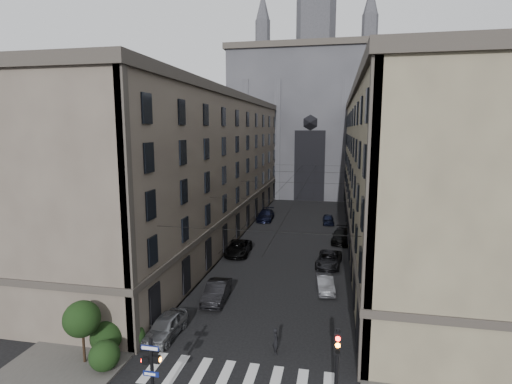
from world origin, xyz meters
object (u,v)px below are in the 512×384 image
Objects in this scene: car_left_far at (265,215)px; car_right_far at (328,219)px; car_left_midnear at (217,292)px; car_right_midnear at (329,259)px; car_right_midfar at (342,236)px; car_left_near at (166,326)px; car_left_midfar at (238,248)px; car_right_near at (325,284)px; traffic_light_right at (337,368)px; pedestrian at (276,341)px; pedestrian_signal_left at (152,369)px; gothic_tower at (314,113)px.

car_left_far is 1.38× the size of car_right_far.
car_left_midnear is 0.91× the size of car_right_midnear.
car_right_far is (-1.89, 9.69, -0.11)m from car_right_midfar.
car_left_near is 37.56m from car_right_far.
car_left_near is 18.87m from car_left_midfar.
car_right_near is (10.57, 10.17, -0.09)m from car_left_near.
car_right_midfar is 9.87m from car_right_far.
traffic_light_right is 0.92× the size of car_left_far.
car_right_midfar is (11.68, 7.58, 0.04)m from car_left_midfar.
car_left_near is 7.80m from pedestrian.
pedestrian_signal_left is 13.49m from car_left_midnear.
car_right_near is 11.08m from pedestrian.
pedestrian_signal_left is 0.83× the size of car_left_midnear.
car_right_far is at bearing 76.67° from car_left_near.
pedestrian is (-4.38, -26.99, 0.05)m from car_right_midfar.
car_left_near is (-2.45, 7.05, -1.55)m from pedestrian_signal_left.
pedestrian_signal_left is at bearing -89.30° from car_left_far.
car_right_far is (7.82, 43.18, -1.62)m from pedestrian_signal_left.
traffic_light_right is 1.08× the size of car_left_midnear.
traffic_light_right is 1.26× the size of car_right_near.
pedestrian reaches higher than car_left_near.
pedestrian_signal_left is at bearing -123.02° from car_right_near.
gothic_tower is at bearing 100.47° from car_right_midnear.
car_left_far is at bearing 89.00° from car_left_midnear.
traffic_light_right is at bearing -27.27° from car_left_near.
car_right_midnear is 9.66m from car_right_midfar.
pedestrian_signal_left is at bearing -100.30° from car_right_midfar.
car_left_midfar is (-1.97, 25.91, -1.55)m from pedestrian_signal_left.
pedestrian is (7.78, -0.55, 0.09)m from car_left_near.
pedestrian_signal_left is 43.91m from car_right_far.
gothic_tower is 43.87m from car_right_midfar.
pedestrian_signal_left is 34.90m from car_right_midfar.
car_right_midfar is at bearing -81.18° from gothic_tower.
car_right_near is 0.74× the size of car_right_midfar.
car_left_midnear reaches higher than car_right_near.
pedestrian_signal_left reaches higher than car_right_far.
car_left_midnear reaches higher than car_right_far.
traffic_light_right is 0.94× the size of car_left_midfar.
car_right_midfar is at bearing -42.99° from car_left_far.
car_left_near is at bearing -92.64° from car_left_far.
car_right_midnear is at bearing 91.92° from traffic_light_right.
car_right_midfar reaches higher than car_left_near.
traffic_light_right reaches higher than car_left_far.
traffic_light_right is 42.86m from car_right_far.
car_left_midnear reaches higher than car_right_midnear.
car_right_midnear is at bearing -84.45° from gothic_tower.
car_right_midfar is at bearing 67.83° from car_left_near.
car_left_midnear is 1.18× the size of car_right_near.
car_right_midfar is (12.17, 26.44, 0.04)m from car_left_near.
car_left_midfar is at bearing 113.50° from traffic_light_right.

